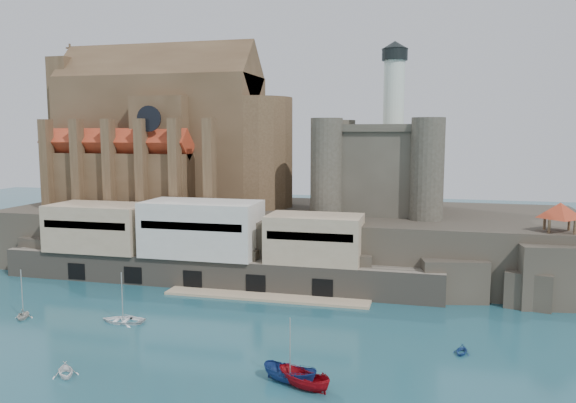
# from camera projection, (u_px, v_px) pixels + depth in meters

# --- Properties ---
(ground) EXTENTS (300.00, 300.00, 0.00)m
(ground) POSITION_uv_depth(u_px,v_px,m) (205.00, 341.00, 63.95)
(ground) COLOR #194754
(ground) RESTS_ON ground
(promontory) EXTENTS (100.00, 36.00, 10.00)m
(promontory) POSITION_uv_depth(u_px,v_px,m) (287.00, 237.00, 101.30)
(promontory) COLOR #2C2721
(promontory) RESTS_ON ground
(quay) EXTENTS (70.00, 12.00, 13.05)m
(quay) POSITION_uv_depth(u_px,v_px,m) (200.00, 246.00, 87.87)
(quay) COLOR #706759
(quay) RESTS_ON ground
(church) EXTENTS (47.00, 25.93, 30.51)m
(church) POSITION_uv_depth(u_px,v_px,m) (169.00, 141.00, 107.33)
(church) COLOR #4E3924
(church) RESTS_ON promontory
(castle_keep) EXTENTS (21.20, 21.20, 29.30)m
(castle_keep) POSITION_uv_depth(u_px,v_px,m) (380.00, 164.00, 97.39)
(castle_keep) COLOR #413D33
(castle_keep) RESTS_ON promontory
(rock_outcrop) EXTENTS (14.50, 10.50, 8.70)m
(rock_outcrop) POSITION_uv_depth(u_px,v_px,m) (557.00, 274.00, 78.25)
(rock_outcrop) COLOR #2C2721
(rock_outcrop) RESTS_ON ground
(pavilion) EXTENTS (6.40, 6.40, 5.40)m
(pavilion) POSITION_uv_depth(u_px,v_px,m) (560.00, 212.00, 77.34)
(pavilion) COLOR #4E3924
(pavilion) RESTS_ON rock_outcrop
(boat_1) EXTENTS (3.34, 3.25, 3.36)m
(boat_1) POSITION_uv_depth(u_px,v_px,m) (66.00, 376.00, 54.94)
(boat_1) COLOR white
(boat_1) RESTS_ON ground
(boat_2) EXTENTS (2.69, 2.65, 5.68)m
(boat_2) POSITION_uv_depth(u_px,v_px,m) (290.00, 383.00, 53.41)
(boat_2) COLOR navy
(boat_2) RESTS_ON ground
(boat_4) EXTENTS (3.05, 2.39, 3.10)m
(boat_4) POSITION_uv_depth(u_px,v_px,m) (24.00, 318.00, 71.90)
(boat_4) COLOR beige
(boat_4) RESTS_ON ground
(boat_5) EXTENTS (2.70, 2.67, 5.47)m
(boat_5) POSITION_uv_depth(u_px,v_px,m) (304.00, 388.00, 52.21)
(boat_5) COLOR #9E0A13
(boat_5) RESTS_ON ground
(boat_6) EXTENTS (1.40, 3.99, 5.49)m
(boat_6) POSITION_uv_depth(u_px,v_px,m) (123.00, 322.00, 70.56)
(boat_6) COLOR white
(boat_6) RESTS_ON ground
(boat_7) EXTENTS (2.57, 1.97, 2.63)m
(boat_7) POSITION_uv_depth(u_px,v_px,m) (462.00, 353.00, 60.48)
(boat_7) COLOR #254D92
(boat_7) RESTS_ON ground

